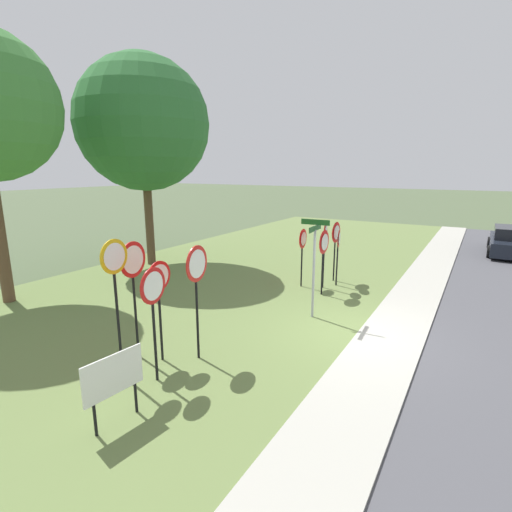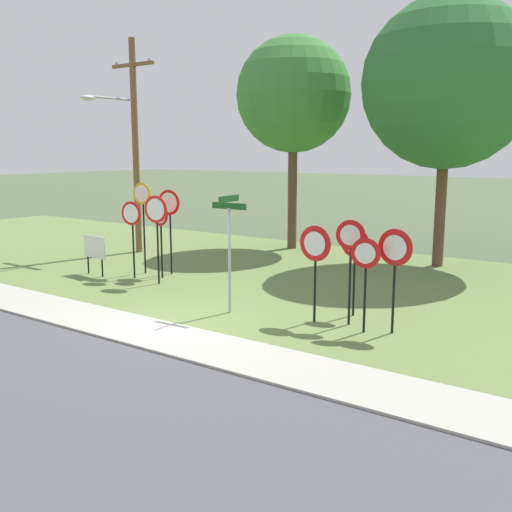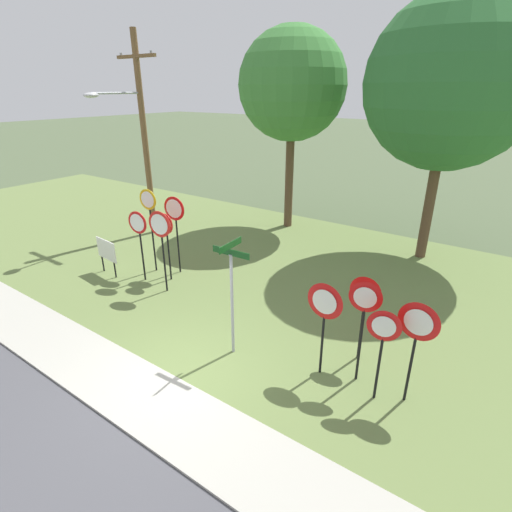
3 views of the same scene
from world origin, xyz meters
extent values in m
plane|color=#4C5B3D|center=(0.00, 0.00, 0.00)|extent=(160.00, 160.00, 0.00)
cube|color=#ADAA9E|center=(0.00, -0.80, 0.03)|extent=(44.00, 1.60, 0.06)
cube|color=olive|center=(0.00, 6.00, 0.02)|extent=(44.00, 12.00, 0.04)
cylinder|color=black|center=(-4.32, 2.85, 1.07)|extent=(0.06, 0.06, 2.06)
cylinder|color=red|center=(-4.32, 2.81, 2.05)|extent=(0.72, 0.11, 0.72)
cylinder|color=white|center=(-4.32, 2.79, 2.05)|extent=(0.56, 0.08, 0.56)
cylinder|color=black|center=(-4.58, 3.57, 1.34)|extent=(0.06, 0.06, 2.60)
cylinder|color=gold|center=(-4.58, 3.53, 2.59)|extent=(0.68, 0.09, 0.68)
cylinder|color=white|center=(-4.58, 3.51, 2.59)|extent=(0.53, 0.06, 0.53)
cylinder|color=black|center=(-3.15, 2.72, 1.17)|extent=(0.06, 0.06, 2.27)
cylinder|color=red|center=(-3.15, 2.68, 2.25)|extent=(0.79, 0.12, 0.80)
cylinder|color=white|center=(-3.15, 2.66, 2.25)|extent=(0.62, 0.08, 0.62)
cylinder|color=black|center=(-3.63, 3.37, 1.04)|extent=(0.06, 0.06, 2.01)
cylinder|color=red|center=(-3.63, 3.33, 2.00)|extent=(0.66, 0.03, 0.66)
cylinder|color=white|center=(-3.63, 3.31, 2.00)|extent=(0.51, 0.01, 0.51)
cylinder|color=black|center=(-3.80, 3.95, 1.21)|extent=(0.06, 0.06, 2.34)
cylinder|color=red|center=(-3.80, 3.91, 2.32)|extent=(0.79, 0.13, 0.79)
cylinder|color=white|center=(-3.80, 3.89, 2.32)|extent=(0.61, 0.09, 0.62)
cylinder|color=black|center=(4.33, 2.19, 1.02)|extent=(0.06, 0.06, 1.96)
cone|color=red|center=(4.33, 2.15, 1.92)|extent=(0.79, 0.08, 0.79)
cone|color=silver|center=(4.33, 2.13, 1.92)|extent=(0.54, 0.05, 0.54)
cylinder|color=black|center=(3.03, 2.96, 0.96)|extent=(0.06, 0.06, 1.84)
cone|color=red|center=(3.03, 2.92, 1.81)|extent=(0.71, 0.05, 0.71)
cone|color=silver|center=(3.03, 2.90, 1.81)|extent=(0.48, 0.03, 0.48)
cylinder|color=black|center=(3.28, 2.22, 1.10)|extent=(0.06, 0.06, 2.12)
cone|color=red|center=(3.28, 2.18, 2.09)|extent=(0.67, 0.15, 0.67)
cone|color=silver|center=(3.28, 2.16, 2.09)|extent=(0.45, 0.10, 0.46)
cylinder|color=black|center=(2.53, 1.98, 0.99)|extent=(0.06, 0.06, 1.90)
cone|color=red|center=(2.53, 1.94, 1.86)|extent=(0.81, 0.06, 0.81)
cone|color=silver|center=(2.53, 1.91, 1.86)|extent=(0.55, 0.04, 0.55)
cylinder|color=black|center=(3.80, 1.90, 0.94)|extent=(0.06, 0.06, 1.81)
cone|color=red|center=(3.80, 1.86, 1.78)|extent=(0.65, 0.15, 0.65)
cone|color=silver|center=(3.80, 1.83, 1.78)|extent=(0.44, 0.10, 0.45)
cylinder|color=#9EA0A8|center=(0.47, 1.46, 1.30)|extent=(0.07, 0.07, 2.52)
cylinder|color=#9EA0A8|center=(0.47, 1.46, 2.57)|extent=(0.09, 0.09, 0.03)
cube|color=#19511E|center=(0.47, 1.46, 2.63)|extent=(0.96, 0.07, 0.15)
cube|color=#19511E|center=(0.47, 1.46, 2.80)|extent=(0.06, 0.82, 0.15)
cylinder|color=black|center=(-6.03, 2.48, 0.32)|extent=(0.05, 0.05, 0.55)
cylinder|color=black|center=(-5.27, 2.40, 0.32)|extent=(0.05, 0.05, 0.55)
cube|color=white|center=(-5.65, 2.44, 0.94)|extent=(1.10, 0.15, 0.70)
cylinder|color=brown|center=(2.69, 10.16, 2.36)|extent=(0.36, 0.36, 4.64)
sphere|color=#2D6B33|center=(2.69, 10.16, 6.06)|extent=(5.53, 5.53, 5.53)
cube|color=black|center=(13.47, -3.82, 0.50)|extent=(4.54, 1.72, 0.68)
cube|color=black|center=(13.47, -3.82, 1.12)|extent=(2.27, 1.45, 0.56)
cylinder|color=black|center=(14.88, -2.96, 0.31)|extent=(0.60, 0.18, 0.60)
cylinder|color=black|center=(12.07, -2.95, 0.31)|extent=(0.60, 0.18, 0.60)
camera|label=1|loc=(-9.32, -2.46, 4.23)|focal=26.82mm
camera|label=2|loc=(8.88, -9.38, 3.92)|focal=40.97mm
camera|label=3|loc=(5.39, -4.65, 5.89)|focal=27.50mm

